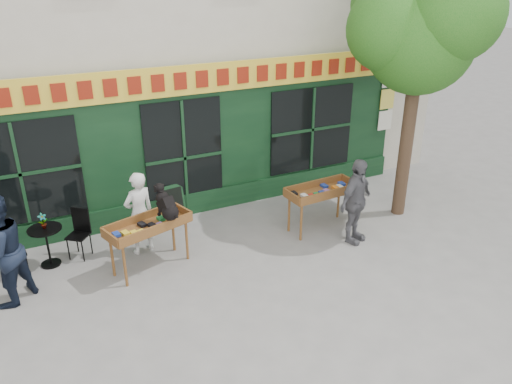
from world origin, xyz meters
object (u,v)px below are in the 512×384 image
(bistro_table, at_px, (46,239))
(man_left, at_px, (1,251))
(book_cart_center, at_px, (148,228))
(dog, at_px, (166,201))
(book_cart_right, at_px, (322,193))
(man_right, at_px, (356,202))
(woman, at_px, (139,213))

(bistro_table, relative_size, man_left, 0.40)
(book_cart_center, xyz_separation_m, bistro_table, (-1.67, 0.92, -0.28))
(dog, relative_size, book_cart_right, 0.39)
(man_right, relative_size, bistro_table, 2.31)
(woman, distance_m, man_right, 4.19)
(book_cart_right, relative_size, man_right, 0.88)
(dog, relative_size, man_left, 0.31)
(man_right, bearing_deg, man_left, 148.55)
(woman, height_order, book_cart_right, woman)
(bistro_table, height_order, man_left, man_left)
(woman, height_order, man_right, man_right)
(book_cart_right, distance_m, man_right, 0.81)
(book_cart_center, relative_size, man_right, 0.92)
(dog, distance_m, man_left, 2.74)
(woman, distance_m, bistro_table, 1.72)
(woman, bearing_deg, man_left, -2.02)
(book_cart_center, xyz_separation_m, woman, (0.00, 0.65, 0.00))
(dog, xyz_separation_m, man_right, (3.57, -0.79, -0.41))
(man_right, relative_size, man_left, 0.92)
(bistro_table, bearing_deg, book_cart_center, -28.71)
(dog, xyz_separation_m, woman, (-0.35, 0.70, -0.47))
(book_cart_center, bearing_deg, book_cart_right, -18.44)
(man_left, bearing_deg, woman, 154.08)
(woman, xyz_separation_m, bistro_table, (-1.67, 0.27, -0.28))
(book_cart_center, height_order, book_cart_right, same)
(book_cart_right, bearing_deg, woman, 164.73)
(bistro_table, bearing_deg, dog, -25.53)
(dog, xyz_separation_m, book_cart_right, (3.27, -0.04, -0.47))
(dog, height_order, bistro_table, dog)
(dog, relative_size, man_right, 0.34)
(dog, distance_m, bistro_table, 2.36)
(man_right, distance_m, bistro_table, 5.87)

